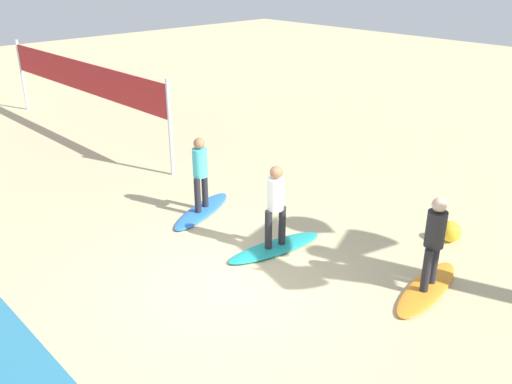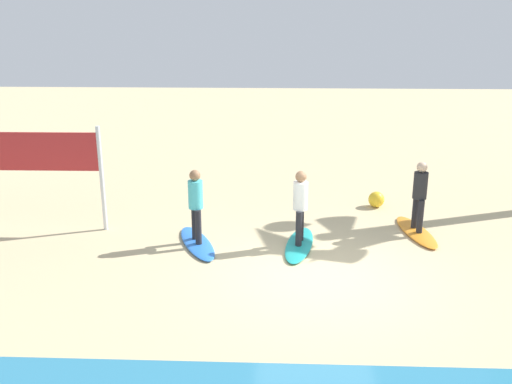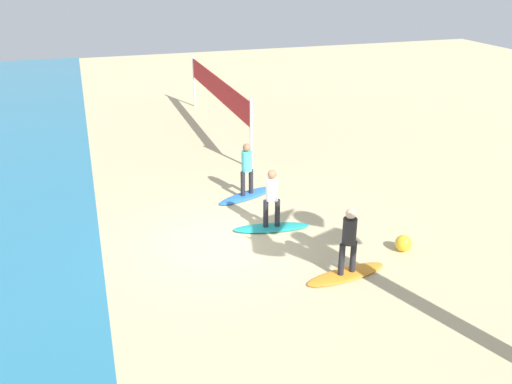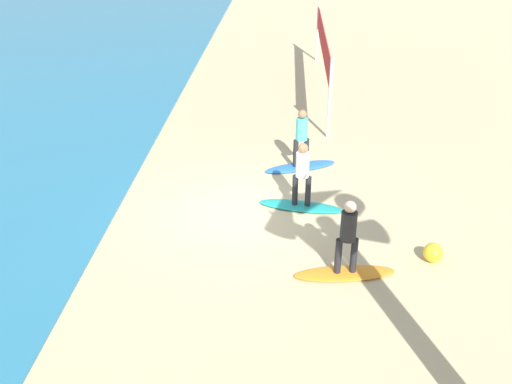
{
  "view_description": "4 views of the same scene",
  "coord_description": "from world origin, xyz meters",
  "px_view_note": "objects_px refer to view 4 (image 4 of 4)",
  "views": [
    {
      "loc": [
        -6.15,
        5.11,
        5.26
      ],
      "look_at": [
        1.32,
        -1.92,
        0.78
      ],
      "focal_mm": 38.32,
      "sensor_mm": 36.0,
      "label": 1
    },
    {
      "loc": [
        0.82,
        10.05,
        4.88
      ],
      "look_at": [
        1.32,
        -2.09,
        1.07
      ],
      "focal_mm": 39.46,
      "sensor_mm": 36.0,
      "label": 2
    },
    {
      "loc": [
        -12.1,
        2.92,
        6.87
      ],
      "look_at": [
        0.79,
        -1.21,
        0.96
      ],
      "focal_mm": 38.06,
      "sensor_mm": 36.0,
      "label": 3
    },
    {
      "loc": [
        -12.43,
        -1.2,
        7.19
      ],
      "look_at": [
        -0.31,
        -0.43,
        0.75
      ],
      "focal_mm": 41.4,
      "sensor_mm": 36.0,
      "label": 4
    }
  ],
  "objects_px": {
    "surfboard_teal": "(301,206)",
    "volleyball_net": "(323,45)",
    "surfer_blue": "(302,134)",
    "beach_ball": "(433,253)",
    "surfer_teal": "(302,170)",
    "surfboard_blue": "(300,167)",
    "surfboard_orange": "(345,273)",
    "surfer_orange": "(348,232)"
  },
  "relations": [
    {
      "from": "surfboard_blue",
      "to": "volleyball_net",
      "type": "height_order",
      "value": "volleyball_net"
    },
    {
      "from": "volleyball_net",
      "to": "surfer_teal",
      "type": "bearing_deg",
      "value": 174.99
    },
    {
      "from": "surfboard_orange",
      "to": "surfer_blue",
      "type": "height_order",
      "value": "surfer_blue"
    },
    {
      "from": "surfer_orange",
      "to": "volleyball_net",
      "type": "xyz_separation_m",
      "value": [
        11.86,
        0.09,
        0.75
      ]
    },
    {
      "from": "surfer_teal",
      "to": "surfboard_orange",
      "type": "bearing_deg",
      "value": -162.28
    },
    {
      "from": "surfboard_orange",
      "to": "surfer_orange",
      "type": "relative_size",
      "value": 1.28
    },
    {
      "from": "beach_ball",
      "to": "volleyball_net",
      "type": "bearing_deg",
      "value": 10.02
    },
    {
      "from": "surfboard_blue",
      "to": "volleyball_net",
      "type": "xyz_separation_m",
      "value": [
        6.81,
        -0.8,
        1.74
      ]
    },
    {
      "from": "surfer_orange",
      "to": "surfboard_orange",
      "type": "bearing_deg",
      "value": 0.0
    },
    {
      "from": "surfboard_blue",
      "to": "surfer_blue",
      "type": "height_order",
      "value": "surfer_blue"
    },
    {
      "from": "surfboard_orange",
      "to": "surfer_orange",
      "type": "distance_m",
      "value": 0.99
    },
    {
      "from": "surfer_orange",
      "to": "beach_ball",
      "type": "distance_m",
      "value": 2.16
    },
    {
      "from": "beach_ball",
      "to": "surfer_teal",
      "type": "bearing_deg",
      "value": 52.46
    },
    {
      "from": "surfboard_orange",
      "to": "volleyball_net",
      "type": "bearing_deg",
      "value": -98.32
    },
    {
      "from": "surfboard_teal",
      "to": "volleyball_net",
      "type": "bearing_deg",
      "value": -85.74
    },
    {
      "from": "surfer_teal",
      "to": "beach_ball",
      "type": "bearing_deg",
      "value": -127.54
    },
    {
      "from": "surfer_teal",
      "to": "volleyball_net",
      "type": "xyz_separation_m",
      "value": [
        9.09,
        -0.8,
        0.75
      ]
    },
    {
      "from": "volleyball_net",
      "to": "surfer_orange",
      "type": "bearing_deg",
      "value": -179.58
    },
    {
      "from": "surfer_teal",
      "to": "beach_ball",
      "type": "height_order",
      "value": "surfer_teal"
    },
    {
      "from": "surfboard_orange",
      "to": "beach_ball",
      "type": "relative_size",
      "value": 4.97
    },
    {
      "from": "surfer_teal",
      "to": "surfer_blue",
      "type": "bearing_deg",
      "value": 0.14
    },
    {
      "from": "surfboard_blue",
      "to": "surfer_blue",
      "type": "bearing_deg",
      "value": 67.84
    },
    {
      "from": "surfer_orange",
      "to": "volleyball_net",
      "type": "height_order",
      "value": "volleyball_net"
    },
    {
      "from": "surfer_teal",
      "to": "beach_ball",
      "type": "xyz_separation_m",
      "value": [
        -2.14,
        -2.78,
        -0.83
      ]
    },
    {
      "from": "surfer_orange",
      "to": "beach_ball",
      "type": "height_order",
      "value": "surfer_orange"
    },
    {
      "from": "surfer_blue",
      "to": "volleyball_net",
      "type": "distance_m",
      "value": 6.9
    },
    {
      "from": "surfer_orange",
      "to": "surfboard_blue",
      "type": "xyz_separation_m",
      "value": [
        5.04,
        0.89,
        -0.99
      ]
    },
    {
      "from": "beach_ball",
      "to": "surfboard_teal",
      "type": "bearing_deg",
      "value": 52.46
    },
    {
      "from": "surfer_blue",
      "to": "volleyball_net",
      "type": "height_order",
      "value": "volleyball_net"
    },
    {
      "from": "surfboard_orange",
      "to": "surfer_orange",
      "type": "xyz_separation_m",
      "value": [
        0.0,
        0.0,
        0.99
      ]
    },
    {
      "from": "surfer_blue",
      "to": "beach_ball",
      "type": "relative_size",
      "value": 3.88
    },
    {
      "from": "surfer_teal",
      "to": "surfboard_blue",
      "type": "bearing_deg",
      "value": 0.14
    },
    {
      "from": "beach_ball",
      "to": "surfboard_orange",
      "type": "bearing_deg",
      "value": 108.38
    },
    {
      "from": "surfer_teal",
      "to": "surfboard_blue",
      "type": "relative_size",
      "value": 0.78
    },
    {
      "from": "surfboard_teal",
      "to": "surfer_orange",
      "type": "bearing_deg",
      "value": 116.99
    },
    {
      "from": "surfer_orange",
      "to": "surfboard_teal",
      "type": "height_order",
      "value": "surfer_orange"
    },
    {
      "from": "surfboard_orange",
      "to": "surfboard_teal",
      "type": "distance_m",
      "value": 2.9
    },
    {
      "from": "surfboard_orange",
      "to": "surfer_teal",
      "type": "distance_m",
      "value": 3.07
    },
    {
      "from": "surfer_orange",
      "to": "surfboard_blue",
      "type": "height_order",
      "value": "surfer_orange"
    },
    {
      "from": "surfer_orange",
      "to": "surfer_blue",
      "type": "distance_m",
      "value": 5.12
    },
    {
      "from": "surfboard_teal",
      "to": "surfboard_blue",
      "type": "bearing_deg",
      "value": -80.59
    },
    {
      "from": "surfer_orange",
      "to": "volleyball_net",
      "type": "bearing_deg",
      "value": 0.42
    }
  ]
}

